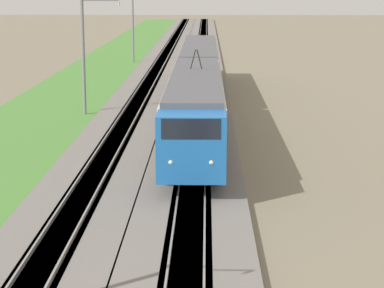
# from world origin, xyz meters

# --- Properties ---
(ballast_main) EXTENTS (240.00, 4.40, 0.30)m
(ballast_main) POSITION_xyz_m (50.00, 0.00, 0.15)
(ballast_main) COLOR slate
(ballast_main) RESTS_ON ground
(ballast_adjacent) EXTENTS (240.00, 4.40, 0.30)m
(ballast_adjacent) POSITION_xyz_m (50.00, -4.34, 0.15)
(ballast_adjacent) COLOR slate
(ballast_adjacent) RESTS_ON ground
(track_main) EXTENTS (240.00, 1.57, 0.45)m
(track_main) POSITION_xyz_m (50.00, 0.00, 0.16)
(track_main) COLOR #4C4238
(track_main) RESTS_ON ground
(track_adjacent) EXTENTS (240.00, 1.57, 0.45)m
(track_adjacent) POSITION_xyz_m (50.00, -4.34, 0.16)
(track_adjacent) COLOR #4C4238
(track_adjacent) RESTS_ON ground
(grass_verge) EXTENTS (240.00, 8.49, 0.12)m
(grass_verge) POSITION_xyz_m (50.00, 5.32, 0.06)
(grass_verge) COLOR #4C8438
(grass_verge) RESTS_ON ground
(passenger_train) EXTENTS (42.06, 2.84, 4.97)m
(passenger_train) POSITION_xyz_m (38.67, -4.34, 2.32)
(passenger_train) COLOR blue
(passenger_train) RESTS_ON ground
(catenary_mast_mid) EXTENTS (0.22, 2.56, 8.41)m
(catenary_mast_mid) POSITION_xyz_m (38.26, 3.04, 4.35)
(catenary_mast_mid) COLOR slate
(catenary_mast_mid) RESTS_ON ground
(catenary_mast_far) EXTENTS (0.22, 2.56, 8.63)m
(catenary_mast_far) POSITION_xyz_m (71.53, 3.04, 4.46)
(catenary_mast_far) COLOR slate
(catenary_mast_far) RESTS_ON ground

